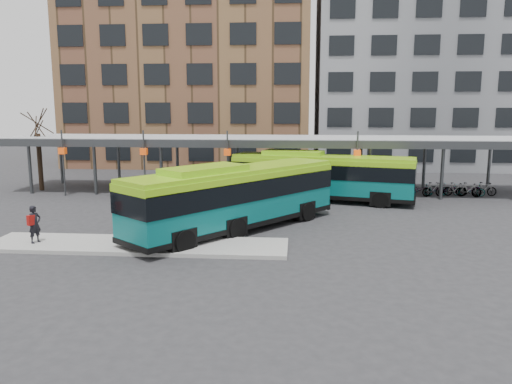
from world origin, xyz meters
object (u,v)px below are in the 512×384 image
object	(u,v)px
bus_front	(236,196)
pedestrian	(34,224)
tree	(40,159)
bus_rear	(321,175)

from	to	relation	value
bus_front	pedestrian	world-z (taller)	bus_front
tree	bus_rear	size ratio (longest dim) A/B	0.44
tree	bus_rear	world-z (taller)	tree
bus_rear	pedestrian	bearing A→B (deg)	-122.77
tree	pedestrian	distance (m)	17.19
tree	bus_front	world-z (taller)	tree
tree	pedestrian	size ratio (longest dim) A/B	3.18
tree	pedestrian	xyz separation A→B (m)	(7.73, -15.29, -1.36)
pedestrian	bus_front	bearing A→B (deg)	-42.66
tree	bus_rear	bearing A→B (deg)	-6.80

